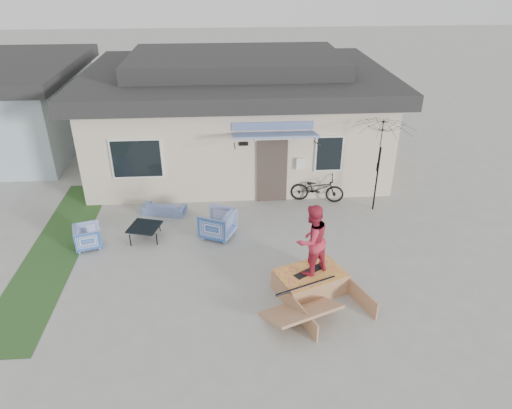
{
  "coord_description": "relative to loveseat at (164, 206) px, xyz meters",
  "views": [
    {
      "loc": [
        -0.45,
        -9.09,
        7.19
      ],
      "look_at": [
        0.3,
        1.8,
        1.3
      ],
      "focal_mm": 32.83,
      "sensor_mm": 36.0,
      "label": 1
    }
  ],
  "objects": [
    {
      "name": "armchair_right",
      "position": [
        1.66,
        -1.44,
        0.18
      ],
      "size": [
        1.08,
        1.11,
        0.88
      ],
      "primitive_type": "imported",
      "rotation": [
        0.0,
        0.0,
        -1.99
      ],
      "color": "#1D4999",
      "rests_on": "ground"
    },
    {
      "name": "house",
      "position": [
        2.42,
        4.16,
        1.68
      ],
      "size": [
        10.8,
        8.49,
        4.1
      ],
      "color": "beige",
      "rests_on": "ground"
    },
    {
      "name": "skater",
      "position": [
        3.86,
        -4.02,
        1.18
      ],
      "size": [
        1.08,
        1.01,
        1.75
      ],
      "primitive_type": "imported",
      "rotation": [
        0.0,
        0.0,
        3.7
      ],
      "color": "#B92941",
      "rests_on": "skateboard"
    },
    {
      "name": "patio_umbrella",
      "position": [
        6.57,
        -0.19,
        1.49
      ],
      "size": [
        2.13,
        2.01,
        2.2
      ],
      "color": "black",
      "rests_on": "ground"
    },
    {
      "name": "coffee_table",
      "position": [
        -0.39,
        -1.44,
        -0.06
      ],
      "size": [
        1.0,
        1.0,
        0.4
      ],
      "primitive_type": "cube",
      "rotation": [
        0.0,
        0.0,
        -0.28
      ],
      "color": "black",
      "rests_on": "ground"
    },
    {
      "name": "loveseat",
      "position": [
        0.0,
        0.0,
        0.0
      ],
      "size": [
        1.38,
        0.68,
        0.52
      ],
      "primitive_type": "imported",
      "rotation": [
        0.0,
        0.0,
        2.91
      ],
      "color": "#1D4999",
      "rests_on": "ground"
    },
    {
      "name": "bicycle",
      "position": [
        4.89,
        0.5,
        0.29
      ],
      "size": [
        1.81,
        0.95,
        1.1
      ],
      "primitive_type": "imported",
      "rotation": [
        0.0,
        0.0,
        1.36
      ],
      "color": "black",
      "rests_on": "ground"
    },
    {
      "name": "armchair_left",
      "position": [
        -1.89,
        -1.76,
        0.1
      ],
      "size": [
        0.82,
        0.85,
        0.71
      ],
      "primitive_type": "imported",
      "rotation": [
        0.0,
        0.0,
        1.87
      ],
      "color": "#1D4999",
      "rests_on": "ground"
    },
    {
      "name": "skateboard",
      "position": [
        3.86,
        -4.02,
        0.28
      ],
      "size": [
        0.82,
        0.63,
        0.05
      ],
      "primitive_type": "cube",
      "rotation": [
        0.0,
        0.0,
        0.56
      ],
      "color": "black",
      "rests_on": "skate_ramp"
    },
    {
      "name": "skate_ramp",
      "position": [
        3.88,
        -4.07,
        -0.0
      ],
      "size": [
        2.21,
        2.49,
        0.52
      ],
      "primitive_type": null,
      "rotation": [
        0.0,
        0.0,
        0.38
      ],
      "color": "#A4724F",
      "rests_on": "ground"
    },
    {
      "name": "ground",
      "position": [
        2.42,
        -3.83,
        -0.26
      ],
      "size": [
        90.0,
        90.0,
        0.0
      ],
      "primitive_type": "plane",
      "color": "gray",
      "rests_on": "ground"
    },
    {
      "name": "grass_strip",
      "position": [
        -2.78,
        -1.83,
        -0.26
      ],
      "size": [
        1.4,
        8.0,
        0.01
      ],
      "primitive_type": "cube",
      "color": "#23441E",
      "rests_on": "ground"
    }
  ]
}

